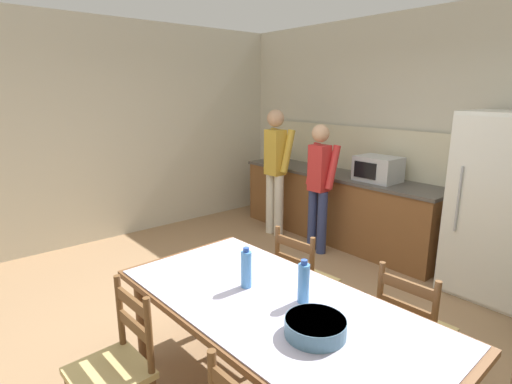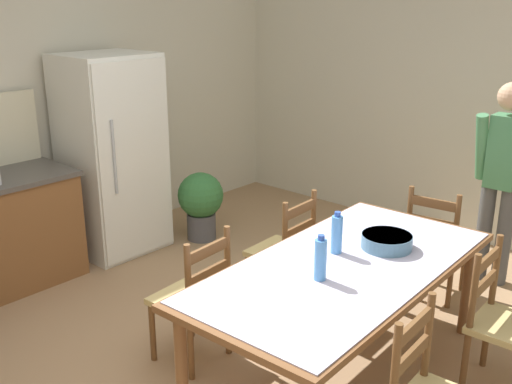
{
  "view_description": "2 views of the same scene",
  "coord_description": "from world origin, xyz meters",
  "px_view_note": "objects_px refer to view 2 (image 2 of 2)",
  "views": [
    {
      "loc": [
        2.11,
        -1.97,
        1.98
      ],
      "look_at": [
        -0.15,
        -0.06,
        1.23
      ],
      "focal_mm": 28.0,
      "sensor_mm": 36.0,
      "label": 1
    },
    {
      "loc": [
        -2.24,
        -2.27,
        2.29
      ],
      "look_at": [
        0.12,
        -0.15,
        1.23
      ],
      "focal_mm": 42.0,
      "sensor_mm": 36.0,
      "label": 2
    }
  ],
  "objects_px": {
    "chair_side_near_right": "(503,323)",
    "bottle_near_centre": "(320,259)",
    "bottle_off_centre": "(337,234)",
    "person_by_table": "(502,174)",
    "chair_side_far_left": "(194,298)",
    "potted_plant": "(201,201)",
    "chair_head_end": "(435,243)",
    "refrigerator": "(112,155)",
    "dining_table": "(344,274)",
    "serving_bowl": "(387,240)",
    "chair_side_far_right": "(284,251)"
  },
  "relations": [
    {
      "from": "chair_head_end",
      "to": "dining_table",
      "type": "bearing_deg",
      "value": 85.26
    },
    {
      "from": "dining_table",
      "to": "person_by_table",
      "type": "bearing_deg",
      "value": -6.02
    },
    {
      "from": "chair_head_end",
      "to": "person_by_table",
      "type": "bearing_deg",
      "value": -120.5
    },
    {
      "from": "chair_side_near_right",
      "to": "potted_plant",
      "type": "relative_size",
      "value": 1.36
    },
    {
      "from": "chair_side_near_right",
      "to": "person_by_table",
      "type": "distance_m",
      "value": 1.59
    },
    {
      "from": "serving_bowl",
      "to": "chair_side_far_left",
      "type": "bearing_deg",
      "value": 135.67
    },
    {
      "from": "bottle_near_centre",
      "to": "chair_side_far_left",
      "type": "bearing_deg",
      "value": 106.56
    },
    {
      "from": "dining_table",
      "to": "chair_side_far_right",
      "type": "xyz_separation_m",
      "value": [
        0.45,
        0.82,
        -0.24
      ]
    },
    {
      "from": "refrigerator",
      "to": "bottle_off_centre",
      "type": "xyz_separation_m",
      "value": [
        -0.16,
        -2.55,
        -0.02
      ]
    },
    {
      "from": "dining_table",
      "to": "bottle_off_centre",
      "type": "xyz_separation_m",
      "value": [
        0.1,
        0.13,
        0.19
      ]
    },
    {
      "from": "chair_side_far_left",
      "to": "chair_side_far_right",
      "type": "bearing_deg",
      "value": 177.73
    },
    {
      "from": "person_by_table",
      "to": "potted_plant",
      "type": "relative_size",
      "value": 2.48
    },
    {
      "from": "dining_table",
      "to": "person_by_table",
      "type": "xyz_separation_m",
      "value": [
        1.9,
        -0.2,
        0.24
      ]
    },
    {
      "from": "person_by_table",
      "to": "chair_side_far_left",
      "type": "bearing_deg",
      "value": -24.04
    },
    {
      "from": "chair_head_end",
      "to": "chair_side_far_right",
      "type": "distance_m",
      "value": 1.19
    },
    {
      "from": "dining_table",
      "to": "bottle_off_centre",
      "type": "height_order",
      "value": "bottle_off_centre"
    },
    {
      "from": "dining_table",
      "to": "person_by_table",
      "type": "distance_m",
      "value": 1.93
    },
    {
      "from": "chair_side_far_right",
      "to": "chair_side_far_left",
      "type": "height_order",
      "value": "same"
    },
    {
      "from": "bottle_near_centre",
      "to": "serving_bowl",
      "type": "xyz_separation_m",
      "value": [
        0.64,
        -0.06,
        -0.07
      ]
    },
    {
      "from": "chair_side_far_right",
      "to": "bottle_off_centre",
      "type": "bearing_deg",
      "value": 60.51
    },
    {
      "from": "chair_side_far_left",
      "to": "potted_plant",
      "type": "height_order",
      "value": "chair_side_far_left"
    },
    {
      "from": "dining_table",
      "to": "potted_plant",
      "type": "height_order",
      "value": "dining_table"
    },
    {
      "from": "chair_side_far_right",
      "to": "potted_plant",
      "type": "relative_size",
      "value": 1.36
    },
    {
      "from": "bottle_near_centre",
      "to": "chair_side_far_right",
      "type": "distance_m",
      "value": 1.18
    },
    {
      "from": "serving_bowl",
      "to": "bottle_off_centre",
      "type": "bearing_deg",
      "value": 144.04
    },
    {
      "from": "refrigerator",
      "to": "dining_table",
      "type": "distance_m",
      "value": 2.7
    },
    {
      "from": "chair_head_end",
      "to": "chair_side_far_left",
      "type": "distance_m",
      "value": 2.0
    },
    {
      "from": "serving_bowl",
      "to": "person_by_table",
      "type": "xyz_separation_m",
      "value": [
        1.53,
        -0.14,
        0.12
      ]
    },
    {
      "from": "chair_side_far_left",
      "to": "serving_bowl",
      "type": "bearing_deg",
      "value": 131.44
    },
    {
      "from": "bottle_near_centre",
      "to": "chair_side_far_right",
      "type": "xyz_separation_m",
      "value": [
        0.71,
        0.83,
        -0.44
      ]
    },
    {
      "from": "bottle_near_centre",
      "to": "chair_side_near_right",
      "type": "relative_size",
      "value": 0.3
    },
    {
      "from": "refrigerator",
      "to": "potted_plant",
      "type": "height_order",
      "value": "refrigerator"
    },
    {
      "from": "bottle_off_centre",
      "to": "person_by_table",
      "type": "bearing_deg",
      "value": -10.49
    },
    {
      "from": "chair_head_end",
      "to": "potted_plant",
      "type": "relative_size",
      "value": 1.36
    },
    {
      "from": "person_by_table",
      "to": "chair_head_end",
      "type": "bearing_deg",
      "value": -25.54
    },
    {
      "from": "bottle_near_centre",
      "to": "refrigerator",
      "type": "bearing_deg",
      "value": 78.96
    },
    {
      "from": "chair_side_near_right",
      "to": "person_by_table",
      "type": "xyz_separation_m",
      "value": [
        1.4,
        0.59,
        0.49
      ]
    },
    {
      "from": "serving_bowl",
      "to": "chair_side_far_right",
      "type": "xyz_separation_m",
      "value": [
        0.08,
        0.89,
        -0.36
      ]
    },
    {
      "from": "bottle_off_centre",
      "to": "chair_side_near_right",
      "type": "bearing_deg",
      "value": -66.45
    },
    {
      "from": "bottle_off_centre",
      "to": "chair_side_near_right",
      "type": "xyz_separation_m",
      "value": [
        0.4,
        -0.92,
        -0.44
      ]
    },
    {
      "from": "chair_side_near_right",
      "to": "bottle_near_centre",
      "type": "bearing_deg",
      "value": 132.33
    },
    {
      "from": "serving_bowl",
      "to": "chair_head_end",
      "type": "relative_size",
      "value": 0.35
    },
    {
      "from": "chair_side_far_right",
      "to": "person_by_table",
      "type": "xyz_separation_m",
      "value": [
        1.45,
        -1.02,
        0.49
      ]
    },
    {
      "from": "potted_plant",
      "to": "chair_side_far_right",
      "type": "bearing_deg",
      "value": -108.49
    },
    {
      "from": "potted_plant",
      "to": "dining_table",
      "type": "bearing_deg",
      "value": -112.37
    },
    {
      "from": "refrigerator",
      "to": "potted_plant",
      "type": "distance_m",
      "value": 0.95
    },
    {
      "from": "chair_side_near_right",
      "to": "chair_head_end",
      "type": "bearing_deg",
      "value": 42.38
    },
    {
      "from": "bottle_off_centre",
      "to": "serving_bowl",
      "type": "xyz_separation_m",
      "value": [
        0.27,
        -0.2,
        -0.07
      ]
    },
    {
      "from": "chair_head_end",
      "to": "chair_side_near_right",
      "type": "bearing_deg",
      "value": 127.99
    },
    {
      "from": "refrigerator",
      "to": "bottle_off_centre",
      "type": "relative_size",
      "value": 6.68
    }
  ]
}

